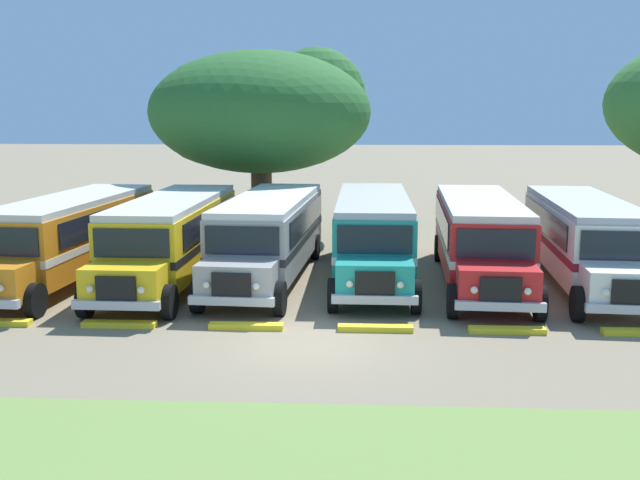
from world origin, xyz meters
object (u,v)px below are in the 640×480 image
object	(u,v)px
parked_bus_slot_4	(479,235)
broad_shade_tree	(262,111)
parked_bus_slot_0	(71,234)
parked_bus_slot_1	(173,235)
parked_bus_slot_2	(269,233)
parked_bus_slot_3	(373,232)
parked_bus_slot_5	(584,237)

from	to	relation	value
parked_bus_slot_4	broad_shade_tree	distance (m)	13.45
parked_bus_slot_0	parked_bus_slot_4	distance (m)	14.08
parked_bus_slot_0	broad_shade_tree	world-z (taller)	broad_shade_tree
parked_bus_slot_1	broad_shade_tree	distance (m)	10.86
parked_bus_slot_1	parked_bus_slot_4	xyz separation A→B (m)	(10.50, 0.42, 0.00)
parked_bus_slot_2	parked_bus_slot_4	size ratio (longest dim) A/B	1.00
parked_bus_slot_3	broad_shade_tree	size ratio (longest dim) A/B	1.00
parked_bus_slot_5	parked_bus_slot_4	bearing A→B (deg)	-88.20
parked_bus_slot_1	broad_shade_tree	size ratio (longest dim) A/B	1.00
parked_bus_slot_0	parked_bus_slot_1	world-z (taller)	same
parked_bus_slot_3	parked_bus_slot_5	size ratio (longest dim) A/B	0.99
parked_bus_slot_2	parked_bus_slot_4	distance (m)	7.23
parked_bus_slot_4	parked_bus_slot_3	bearing A→B (deg)	-95.26
parked_bus_slot_3	parked_bus_slot_4	world-z (taller)	same
parked_bus_slot_0	parked_bus_slot_1	bearing A→B (deg)	93.73
parked_bus_slot_4	parked_bus_slot_5	distance (m)	3.49
parked_bus_slot_1	parked_bus_slot_2	bearing A→B (deg)	101.36
parked_bus_slot_2	parked_bus_slot_5	size ratio (longest dim) A/B	1.00
parked_bus_slot_0	parked_bus_slot_2	xyz separation A→B (m)	(6.84, 0.58, 0.00)
parked_bus_slot_1	parked_bus_slot_3	bearing A→B (deg)	99.09
parked_bus_slot_0	parked_bus_slot_2	bearing A→B (deg)	98.75
parked_bus_slot_1	parked_bus_slot_3	distance (m)	6.95
parked_bus_slot_3	parked_bus_slot_2	bearing A→B (deg)	-83.73
parked_bus_slot_1	parked_bus_slot_5	bearing A→B (deg)	92.34
parked_bus_slot_0	parked_bus_slot_3	world-z (taller)	same
parked_bus_slot_0	parked_bus_slot_3	distance (m)	10.49
parked_bus_slot_3	parked_bus_slot_4	xyz separation A→B (m)	(3.62, -0.54, 0.00)
parked_bus_slot_5	parked_bus_slot_0	bearing A→B (deg)	-85.20
parked_bus_slot_3	parked_bus_slot_4	size ratio (longest dim) A/B	0.99
parked_bus_slot_0	parked_bus_slot_5	distance (m)	17.56
parked_bus_slot_3	parked_bus_slot_4	distance (m)	3.66
parked_bus_slot_4	broad_shade_tree	bearing A→B (deg)	-134.26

